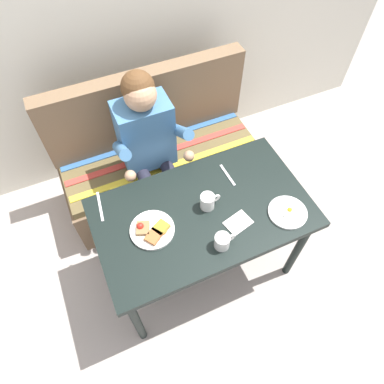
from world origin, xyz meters
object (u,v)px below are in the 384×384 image
Objects in this scene: coffee_mug_second at (208,201)px; napkin at (238,223)px; plate_breakfast at (152,230)px; knife at (100,206)px; couch at (159,161)px; table at (203,219)px; plate_eggs at (288,212)px; person at (149,143)px; fork at (227,175)px; coffee_mug at (222,241)px.

coffee_mug_second is 0.20m from napkin.
plate_breakfast is at bearing -175.88° from coffee_mug_second.
couch is at bearing 51.28° from knife.
napkin is at bearing -81.11° from couch.
table is 0.83× the size of couch.
knife is (-0.93, 0.46, -0.01)m from plate_eggs.
couch is 12.20× the size of coffee_mug_second.
table is 0.99× the size of person.
table is at bearing 154.61° from plate_eggs.
person is 0.53m from knife.
person is 10.27× the size of coffee_mug_second.
plate_breakfast is at bearing 162.23° from napkin.
fork is at bearing 17.74° from plate_breakfast.
table is 0.26m from coffee_mug.
person is at bearing -119.68° from couch.
coffee_mug is (0.30, -0.22, 0.03)m from plate_breakfast.
plate_eggs reaches higher than napkin.
plate_eggs is (0.72, -0.20, -0.01)m from plate_breakfast.
plate_breakfast is (-0.30, -0.00, 0.10)m from table.
couch is 1.00m from napkin.
napkin is (0.14, 0.08, -0.04)m from coffee_mug.
knife is (-0.55, 0.24, -0.05)m from coffee_mug_second.
plate_eggs is at bearing -15.27° from plate_breakfast.
table is at bearing 134.57° from napkin.
person is 0.77m from napkin.
fork is (0.24, 0.40, -0.04)m from coffee_mug.
napkin is 0.70× the size of knife.
couch reaches higher than table.
person is at bearing 45.32° from knife.
plate_breakfast is at bearing -179.42° from table.
person is 8.70× the size of napkin.
couch is 10.33× the size of napkin.
plate_eggs is at bearing -19.55° from knife.
couch is at bearing 68.73° from plate_breakfast.
knife is (-0.51, 0.49, -0.04)m from coffee_mug.
person is 6.06× the size of knife.
plate_eggs reaches higher than table.
couch is at bearing 89.98° from coffee_mug.
napkin is at bearing -17.77° from plate_breakfast.
plate_breakfast reaches higher than fork.
table is 8.61× the size of napkin.
napkin is (0.10, -0.17, -0.05)m from coffee_mug_second.
napkin is (-0.28, 0.05, -0.01)m from plate_eggs.
fork is at bearing 35.25° from table.
coffee_mug_second is 0.69× the size of fork.
knife is at bearing 152.97° from table.
couch reaches higher than plate_eggs.
plate_eggs is (0.42, -0.96, 0.41)m from couch.
person is at bearing 103.55° from coffee_mug_second.
knife is (-0.65, 0.41, -0.00)m from napkin.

